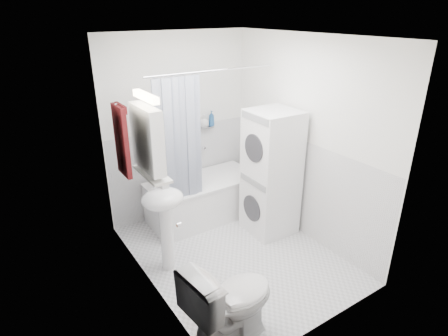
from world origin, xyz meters
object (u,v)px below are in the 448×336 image
bathtub (203,197)px  washer_dryer (271,173)px  sink (164,211)px  toilet (231,302)px

bathtub → washer_dryer: bearing=-52.4°
sink → bathtub: bearing=39.1°
bathtub → sink: 1.20m
toilet → washer_dryer: bearing=-56.0°
toilet → bathtub: bearing=-30.3°
sink → washer_dryer: size_ratio=0.67×
washer_dryer → sink: bearing=-178.3°
sink → washer_dryer: washer_dryer is taller
sink → toilet: bearing=-88.3°
bathtub → toilet: (-0.85, -1.89, 0.09)m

